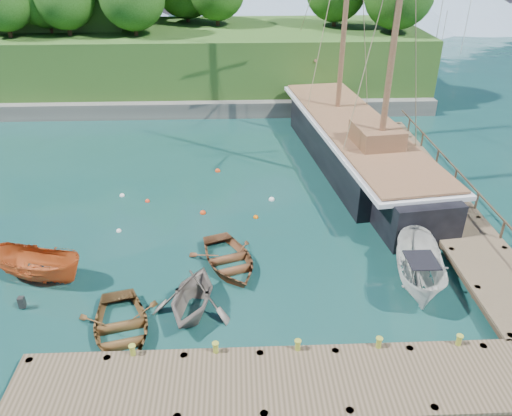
{
  "coord_description": "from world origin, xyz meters",
  "views": [
    {
      "loc": [
        -0.09,
        -18.42,
        14.15
      ],
      "look_at": [
        0.81,
        3.07,
        2.0
      ],
      "focal_mm": 35.0,
      "sensor_mm": 36.0,
      "label": 1
    }
  ],
  "objects_px": {
    "rowboat_0": "(122,335)",
    "cabin_boat_white": "(417,286)",
    "rowboat_1": "(193,312)",
    "motorboat_orange": "(42,279)",
    "schooner": "(354,147)",
    "rowboat_2": "(229,266)"
  },
  "relations": [
    {
      "from": "rowboat_2",
      "to": "motorboat_orange",
      "type": "bearing_deg",
      "value": 165.06
    },
    {
      "from": "rowboat_2",
      "to": "motorboat_orange",
      "type": "xyz_separation_m",
      "value": [
        -8.62,
        -0.71,
        0.0
      ]
    },
    {
      "from": "rowboat_1",
      "to": "schooner",
      "type": "relative_size",
      "value": 0.14
    },
    {
      "from": "motorboat_orange",
      "to": "schooner",
      "type": "height_order",
      "value": "schooner"
    },
    {
      "from": "motorboat_orange",
      "to": "schooner",
      "type": "xyz_separation_m",
      "value": [
        17.08,
        12.36,
        1.15
      ]
    },
    {
      "from": "rowboat_1",
      "to": "schooner",
      "type": "distance_m",
      "value": 17.93
    },
    {
      "from": "cabin_boat_white",
      "to": "schooner",
      "type": "bearing_deg",
      "value": 102.26
    },
    {
      "from": "motorboat_orange",
      "to": "cabin_boat_white",
      "type": "xyz_separation_m",
      "value": [
        17.12,
        -1.18,
        0.0
      ]
    },
    {
      "from": "motorboat_orange",
      "to": "schooner",
      "type": "bearing_deg",
      "value": -35.63
    },
    {
      "from": "rowboat_0",
      "to": "cabin_boat_white",
      "type": "bearing_deg",
      "value": -2.82
    },
    {
      "from": "rowboat_0",
      "to": "rowboat_1",
      "type": "relative_size",
      "value": 1.18
    },
    {
      "from": "motorboat_orange",
      "to": "cabin_boat_white",
      "type": "bearing_deg",
      "value": -75.47
    },
    {
      "from": "rowboat_2",
      "to": "motorboat_orange",
      "type": "height_order",
      "value": "motorboat_orange"
    },
    {
      "from": "rowboat_0",
      "to": "motorboat_orange",
      "type": "height_order",
      "value": "motorboat_orange"
    },
    {
      "from": "rowboat_1",
      "to": "rowboat_2",
      "type": "bearing_deg",
      "value": 76.68
    },
    {
      "from": "rowboat_1",
      "to": "schooner",
      "type": "xyz_separation_m",
      "value": [
        9.95,
        14.87,
        1.15
      ]
    },
    {
      "from": "motorboat_orange",
      "to": "rowboat_0",
      "type": "bearing_deg",
      "value": -112.41
    },
    {
      "from": "rowboat_2",
      "to": "schooner",
      "type": "height_order",
      "value": "schooner"
    },
    {
      "from": "rowboat_2",
      "to": "schooner",
      "type": "bearing_deg",
      "value": 34.38
    },
    {
      "from": "rowboat_1",
      "to": "motorboat_orange",
      "type": "distance_m",
      "value": 7.56
    },
    {
      "from": "rowboat_0",
      "to": "motorboat_orange",
      "type": "xyz_separation_m",
      "value": [
        -4.38,
        3.79,
        0.0
      ]
    },
    {
      "from": "motorboat_orange",
      "to": "cabin_boat_white",
      "type": "distance_m",
      "value": 17.16
    }
  ]
}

